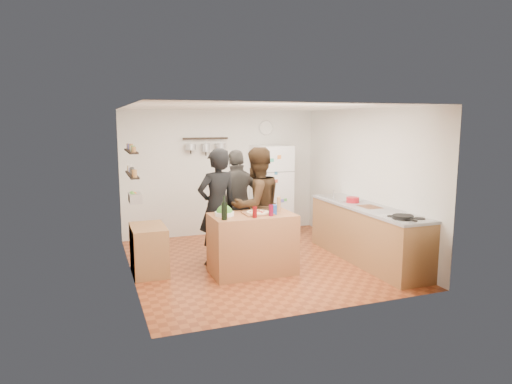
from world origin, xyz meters
name	(u,v)px	position (x,y,z in m)	size (l,w,h in m)	color
room_shell	(250,184)	(0.00, 0.39, 1.25)	(4.20, 4.20, 4.20)	brown
prep_island	(252,244)	(-0.27, -0.46, 0.46)	(1.25, 0.72, 0.91)	#915C35
pizza_board	(258,213)	(-0.19, -0.48, 0.92)	(0.42, 0.34, 0.02)	brown
pizza	(258,212)	(-0.19, -0.48, 0.94)	(0.34, 0.34, 0.02)	#CDB187
salad_bowl	(224,214)	(-0.69, -0.41, 0.94)	(0.28, 0.28, 0.06)	white
wine_bottle	(224,211)	(-0.77, -0.68, 1.04)	(0.08, 0.08, 0.25)	black
wine_glass_near	(255,212)	(-0.32, -0.70, 0.99)	(0.07, 0.07, 0.16)	#5C0709
wine_glass_far	(271,210)	(-0.05, -0.66, 0.99)	(0.07, 0.07, 0.16)	maroon
pepper_mill	(279,205)	(0.18, -0.41, 1.01)	(0.06, 0.06, 0.19)	olive
salt_canister	(274,210)	(0.03, -0.58, 0.98)	(0.09, 0.09, 0.14)	navy
person_left	(217,207)	(-0.64, 0.14, 0.94)	(0.68, 0.45, 1.87)	black
person_center	(256,206)	(-0.02, 0.02, 0.94)	(0.91, 0.71, 1.88)	black
person_back	(238,202)	(-0.16, 0.57, 0.91)	(1.06, 0.44, 1.81)	#312F2C
counter_run	(367,234)	(1.70, -0.55, 0.45)	(0.63, 2.63, 0.90)	#9E7042
stove_top	(406,218)	(1.70, -1.50, 0.91)	(0.60, 0.62, 0.02)	white
skillet	(403,217)	(1.60, -1.56, 0.95)	(0.29, 0.29, 0.06)	black
sink	(341,198)	(1.70, 0.30, 0.92)	(0.50, 0.80, 0.03)	silver
cutting_board	(370,207)	(1.70, -0.60, 0.91)	(0.30, 0.40, 0.02)	brown
red_bowl	(353,200)	(1.65, -0.18, 0.97)	(0.22, 0.22, 0.09)	#AC131E
fridge	(272,190)	(0.95, 1.75, 0.90)	(0.70, 0.68, 1.80)	white
wall_clock	(266,128)	(0.95, 2.08, 2.15)	(0.30, 0.30, 0.03)	silver
spice_shelf_lower	(132,175)	(-1.93, 0.20, 1.50)	(0.12, 1.00, 0.03)	black
spice_shelf_upper	(131,151)	(-1.93, 0.20, 1.85)	(0.12, 1.00, 0.03)	black
produce_basket	(135,198)	(-1.90, 0.20, 1.15)	(0.18, 0.35, 0.14)	silver
side_table	(149,250)	(-1.74, 0.08, 0.36)	(0.50, 0.80, 0.73)	#9A6E40
pot_rack	(206,138)	(-0.35, 2.00, 1.95)	(0.90, 0.04, 0.04)	black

